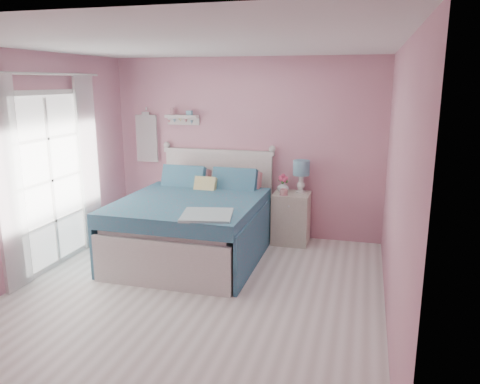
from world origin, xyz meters
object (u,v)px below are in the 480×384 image
at_px(nightstand, 291,218).
at_px(vase, 283,187).
at_px(bed, 194,225).
at_px(teacup, 284,192).
at_px(table_lamp, 301,170).

bearing_deg(nightstand, vase, 175.06).
distance_m(bed, vase, 1.38).
xyz_separation_m(vase, teacup, (0.04, -0.16, -0.04)).
distance_m(bed, nightstand, 1.42).
xyz_separation_m(nightstand, teacup, (-0.09, -0.15, 0.40)).
xyz_separation_m(bed, vase, (1.02, 0.84, 0.39)).
xyz_separation_m(bed, teacup, (1.06, 0.68, 0.35)).
bearing_deg(teacup, bed, -147.36).
bearing_deg(nightstand, table_lamp, 33.07).
bearing_deg(vase, bed, -140.47).
bearing_deg(bed, table_lamp, 36.10).
relative_size(table_lamp, vase, 2.71).
relative_size(table_lamp, teacup, 4.11).
height_order(table_lamp, teacup, table_lamp).
distance_m(nightstand, table_lamp, 0.70).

